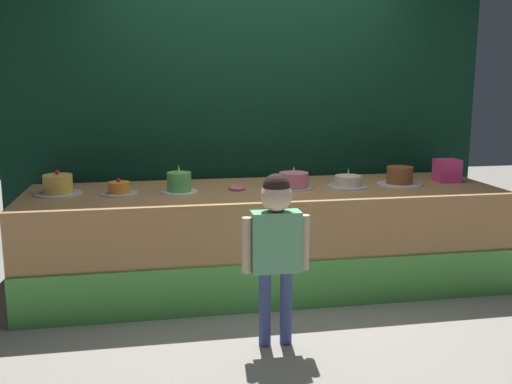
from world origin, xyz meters
The scene contains 12 objects.
ground_plane centered at (0.00, 0.00, 0.00)m, with size 12.00×12.00×0.00m, color gray.
stage_platform centered at (0.00, 0.52, 0.38)m, with size 3.52×1.06×0.76m.
curtain_backdrop centered at (0.00, 1.14, 1.40)m, with size 4.01×0.08×2.80m, color black.
child_figure centered at (-0.14, -0.51, 0.67)m, with size 0.40×0.18×1.04m.
pink_box centered at (1.50, 0.56, 0.85)m, with size 0.18×0.16×0.18m, color #F93E8E.
donut centered at (-0.21, 0.51, 0.77)m, with size 0.13×0.13×0.03m, color pink.
cake_far_left centered at (-1.50, 0.58, 0.82)m, with size 0.34×0.34×0.18m.
cake_left centered at (-1.07, 0.51, 0.79)m, with size 0.27×0.27×0.11m.
cake_center_left centered at (-0.64, 0.50, 0.83)m, with size 0.27×0.27×0.21m.
cake_center_right centered at (0.21, 0.49, 0.82)m, with size 0.28×0.28×0.17m.
cake_right centered at (0.64, 0.48, 0.80)m, with size 0.32×0.32×0.15m.
cake_far_right centered at (1.07, 0.50, 0.82)m, with size 0.35×0.35×0.14m.
Camera 1 is at (-0.84, -3.67, 1.56)m, focal length 40.63 mm.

